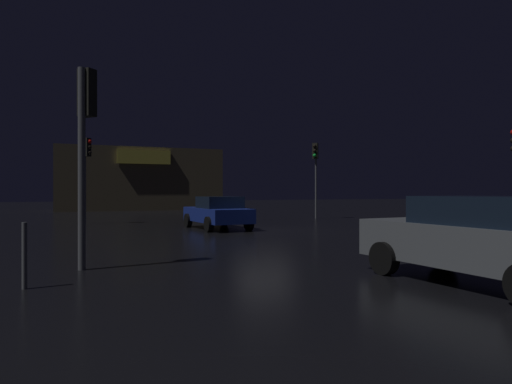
{
  "coord_description": "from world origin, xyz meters",
  "views": [
    {
      "loc": [
        -7.69,
        -17.6,
        1.68
      ],
      "look_at": [
        0.94,
        3.19,
        1.63
      ],
      "focal_mm": 31.76,
      "sensor_mm": 36.0,
      "label": 1
    }
  ],
  "objects_px": {
    "store_building": "(138,180)",
    "car_near": "(218,212)",
    "car_far": "(479,238)",
    "traffic_signal_main": "(85,130)",
    "traffic_signal_cross_right": "(86,161)",
    "traffic_signal_opposite": "(315,161)"
  },
  "relations": [
    {
      "from": "car_far",
      "to": "traffic_signal_cross_right",
      "type": "bearing_deg",
      "value": 107.87
    },
    {
      "from": "traffic_signal_opposite",
      "to": "traffic_signal_main",
      "type": "bearing_deg",
      "value": -134.9
    },
    {
      "from": "car_near",
      "to": "car_far",
      "type": "xyz_separation_m",
      "value": [
        0.68,
        -13.22,
        0.09
      ]
    },
    {
      "from": "store_building",
      "to": "traffic_signal_main",
      "type": "relative_size",
      "value": 3.26
    },
    {
      "from": "store_building",
      "to": "traffic_signal_opposite",
      "type": "xyz_separation_m",
      "value": [
        7.9,
        -18.62,
        0.77
      ]
    },
    {
      "from": "store_building",
      "to": "car_near",
      "type": "bearing_deg",
      "value": -89.46
    },
    {
      "from": "car_near",
      "to": "car_far",
      "type": "relative_size",
      "value": 0.94
    },
    {
      "from": "traffic_signal_opposite",
      "to": "car_far",
      "type": "xyz_separation_m",
      "value": [
        -7.0,
        -17.92,
        -2.66
      ]
    },
    {
      "from": "store_building",
      "to": "car_far",
      "type": "relative_size",
      "value": 3.08
    },
    {
      "from": "store_building",
      "to": "traffic_signal_opposite",
      "type": "height_order",
      "value": "store_building"
    },
    {
      "from": "store_building",
      "to": "car_near",
      "type": "distance_m",
      "value": 23.41
    },
    {
      "from": "traffic_signal_cross_right",
      "to": "traffic_signal_main",
      "type": "bearing_deg",
      "value": -92.08
    },
    {
      "from": "traffic_signal_cross_right",
      "to": "car_near",
      "type": "height_order",
      "value": "traffic_signal_cross_right"
    },
    {
      "from": "traffic_signal_opposite",
      "to": "car_far",
      "type": "bearing_deg",
      "value": -111.34
    },
    {
      "from": "store_building",
      "to": "car_far",
      "type": "bearing_deg",
      "value": -88.59
    },
    {
      "from": "traffic_signal_cross_right",
      "to": "car_far",
      "type": "relative_size",
      "value": 0.96
    },
    {
      "from": "traffic_signal_opposite",
      "to": "traffic_signal_cross_right",
      "type": "height_order",
      "value": "traffic_signal_opposite"
    },
    {
      "from": "traffic_signal_main",
      "to": "traffic_signal_cross_right",
      "type": "xyz_separation_m",
      "value": [
        0.51,
        14.05,
        0.18
      ]
    },
    {
      "from": "car_far",
      "to": "car_near",
      "type": "bearing_deg",
      "value": 92.93
    },
    {
      "from": "traffic_signal_cross_right",
      "to": "store_building",
      "type": "bearing_deg",
      "value": 74.38
    },
    {
      "from": "car_near",
      "to": "car_far",
      "type": "height_order",
      "value": "car_far"
    },
    {
      "from": "traffic_signal_main",
      "to": "traffic_signal_opposite",
      "type": "height_order",
      "value": "traffic_signal_opposite"
    }
  ]
}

